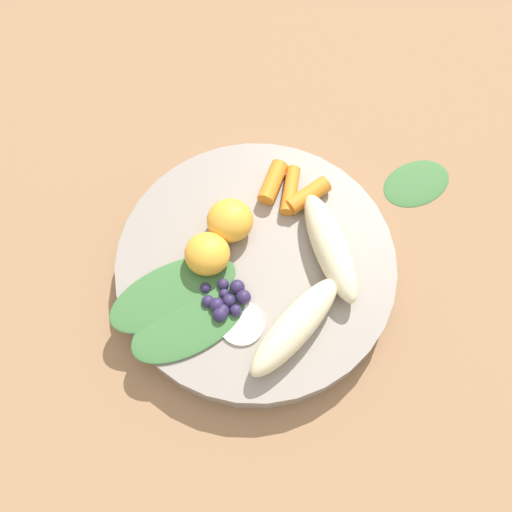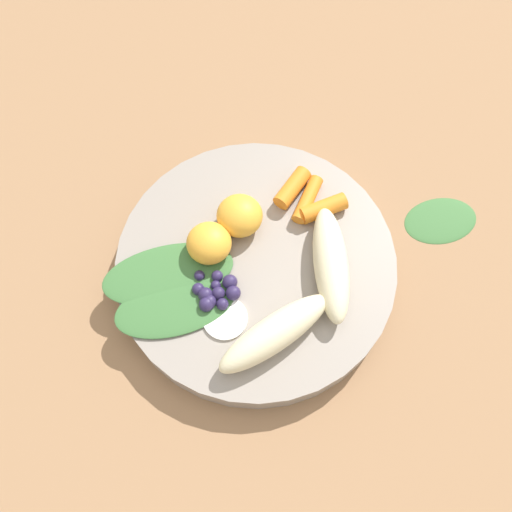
{
  "view_description": "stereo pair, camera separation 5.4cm",
  "coord_description": "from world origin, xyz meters",
  "views": [
    {
      "loc": [
        0.19,
        0.11,
        0.54
      ],
      "look_at": [
        0.0,
        0.0,
        0.04
      ],
      "focal_mm": 39.05,
      "sensor_mm": 36.0,
      "label": 1
    },
    {
      "loc": [
        0.16,
        0.15,
        0.54
      ],
      "look_at": [
        0.0,
        0.0,
        0.04
      ],
      "focal_mm": 39.05,
      "sensor_mm": 36.0,
      "label": 2
    }
  ],
  "objects": [
    {
      "name": "banana_peeled_right",
      "position": [
        0.05,
        0.07,
        0.05
      ],
      "size": [
        0.12,
        0.06,
        0.03
      ],
      "primitive_type": "ellipsoid",
      "rotation": [
        0.0,
        0.0,
        2.95
      ],
      "color": "beige",
      "rests_on": "bowl"
    },
    {
      "name": "ground_plane",
      "position": [
        0.0,
        0.0,
        0.0
      ],
      "size": [
        2.4,
        2.4,
        0.0
      ],
      "primitive_type": "plane",
      "color": "#99704C"
    },
    {
      "name": "banana_peeled_left",
      "position": [
        -0.04,
        0.06,
        0.05
      ],
      "size": [
        0.11,
        0.11,
        0.03
      ],
      "primitive_type": "ellipsoid",
      "rotation": [
        0.0,
        0.0,
        3.96
      ],
      "color": "beige",
      "rests_on": "bowl"
    },
    {
      "name": "orange_segment_near",
      "position": [
        0.02,
        -0.04,
        0.05
      ],
      "size": [
        0.04,
        0.04,
        0.03
      ],
      "primitive_type": "ellipsoid",
      "color": "#F4A833",
      "rests_on": "bowl"
    },
    {
      "name": "kale_leaf_right",
      "position": [
        0.09,
        -0.02,
        0.03
      ],
      "size": [
        0.13,
        0.11,
        0.01
      ],
      "primitive_type": "ellipsoid",
      "rotation": [
        0.0,
        0.0,
        5.75
      ],
      "color": "#3D7038",
      "rests_on": "bowl"
    },
    {
      "name": "coconut_shred_patch",
      "position": [
        0.06,
        0.02,
        0.03
      ],
      "size": [
        0.04,
        0.04,
        0.0
      ],
      "primitive_type": "cylinder",
      "color": "white",
      "rests_on": "bowl"
    },
    {
      "name": "carrot_mid_left",
      "position": [
        -0.08,
        -0.01,
        0.04
      ],
      "size": [
        0.05,
        0.03,
        0.01
      ],
      "primitive_type": "cylinder",
      "rotation": [
        0.0,
        1.57,
        3.49
      ],
      "color": "orange",
      "rests_on": "bowl"
    },
    {
      "name": "kale_leaf_left",
      "position": [
        0.07,
        -0.05,
        0.03
      ],
      "size": [
        0.14,
        0.12,
        0.01
      ],
      "primitive_type": "ellipsoid",
      "rotation": [
        0.0,
        0.0,
        5.7
      ],
      "color": "#3D7038",
      "rests_on": "bowl"
    },
    {
      "name": "carrot_front",
      "position": [
        -0.09,
        0.01,
        0.04
      ],
      "size": [
        0.05,
        0.04,
        0.02
      ],
      "primitive_type": "cylinder",
      "rotation": [
        0.0,
        1.57,
        2.73
      ],
      "color": "orange",
      "rests_on": "bowl"
    },
    {
      "name": "blueberry_pile",
      "position": [
        0.05,
        -0.0,
        0.04
      ],
      "size": [
        0.05,
        0.05,
        0.01
      ],
      "color": "#2D234C",
      "rests_on": "bowl"
    },
    {
      "name": "orange_segment_far",
      "position": [
        -0.02,
        -0.04,
        0.05
      ],
      "size": [
        0.05,
        0.05,
        0.03
      ],
      "primitive_type": "ellipsoid",
      "color": "#F4A833",
      "rests_on": "bowl"
    },
    {
      "name": "kale_leaf_stray",
      "position": [
        -0.18,
        0.1,
        0.0
      ],
      "size": [
        0.1,
        0.09,
        0.01
      ],
      "primitive_type": "ellipsoid",
      "rotation": [
        0.0,
        0.0,
        2.6
      ],
      "color": "#3D7038",
      "rests_on": "ground_plane"
    },
    {
      "name": "bowl",
      "position": [
        0.0,
        0.0,
        0.02
      ],
      "size": [
        0.28,
        0.28,
        0.03
      ],
      "primitive_type": "cylinder",
      "color": "gray",
      "rests_on": "ground_plane"
    },
    {
      "name": "carrot_mid_right",
      "position": [
        -0.08,
        -0.03,
        0.04
      ],
      "size": [
        0.05,
        0.03,
        0.02
      ],
      "primitive_type": "cylinder",
      "rotation": [
        0.0,
        1.57,
        3.31
      ],
      "color": "orange",
      "rests_on": "bowl"
    }
  ]
}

